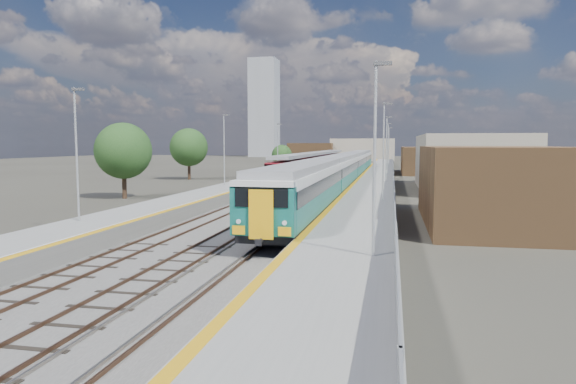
% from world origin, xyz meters
% --- Properties ---
extents(ground, '(320.00, 320.00, 0.00)m').
position_xyz_m(ground, '(0.00, 50.00, 0.00)').
color(ground, '#47443A').
rests_on(ground, ground).
extents(ballast_bed, '(10.50, 155.00, 0.06)m').
position_xyz_m(ballast_bed, '(-2.25, 52.50, 0.03)').
color(ballast_bed, '#565451').
rests_on(ballast_bed, ground).
extents(tracks, '(8.96, 160.00, 0.17)m').
position_xyz_m(tracks, '(-1.65, 54.18, 0.11)').
color(tracks, '#4C3323').
rests_on(tracks, ground).
extents(platform_right, '(4.70, 155.00, 8.52)m').
position_xyz_m(platform_right, '(5.28, 52.49, 0.54)').
color(platform_right, slate).
rests_on(platform_right, ground).
extents(platform_left, '(4.30, 155.00, 8.52)m').
position_xyz_m(platform_left, '(-9.05, 52.49, 0.52)').
color(platform_left, slate).
rests_on(platform_left, ground).
extents(buildings, '(72.00, 185.50, 40.00)m').
position_xyz_m(buildings, '(-18.12, 138.60, 10.70)').
color(buildings, brown).
rests_on(buildings, ground).
extents(green_train, '(3.10, 86.20, 3.41)m').
position_xyz_m(green_train, '(1.50, 47.41, 2.40)').
color(green_train, black).
rests_on(green_train, ground).
extents(red_train, '(3.03, 61.39, 3.82)m').
position_xyz_m(red_train, '(-5.50, 69.41, 2.26)').
color(red_train, black).
rests_on(red_train, ground).
extents(tree_a, '(5.50, 5.50, 7.46)m').
position_xyz_m(tree_a, '(-18.55, 28.07, 4.70)').
color(tree_a, '#382619').
rests_on(tree_a, ground).
extents(tree_b, '(5.68, 5.68, 7.70)m').
position_xyz_m(tree_b, '(-22.69, 54.66, 4.85)').
color(tree_b, '#382619').
rests_on(tree_b, ground).
extents(tree_c, '(3.83, 3.83, 5.19)m').
position_xyz_m(tree_c, '(-13.08, 76.43, 3.26)').
color(tree_c, '#382619').
rests_on(tree_c, ground).
extents(tree_d, '(5.16, 5.16, 7.00)m').
position_xyz_m(tree_d, '(22.65, 65.47, 4.41)').
color(tree_d, '#382619').
rests_on(tree_d, ground).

